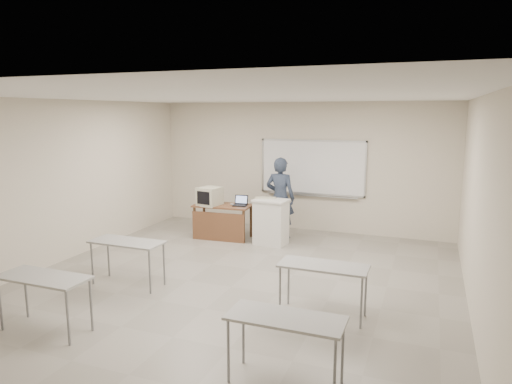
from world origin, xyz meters
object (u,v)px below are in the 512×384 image
at_px(instructor_desk, 221,216).
at_px(crt_monitor, 210,196).
at_px(whiteboard, 312,168).
at_px(presenter, 280,198).
at_px(laptop, 241,203).
at_px(mouse, 232,204).
at_px(keyboard, 266,198).
at_px(podium, 271,222).

distance_m(instructor_desk, crt_monitor, 0.50).
distance_m(whiteboard, presenter, 1.18).
bearing_deg(whiteboard, laptop, -134.14).
bearing_deg(mouse, presenter, 2.95).
bearing_deg(keyboard, mouse, 158.31).
relative_size(laptop, mouse, 3.18).
bearing_deg(presenter, crt_monitor, 23.76).
height_order(laptop, keyboard, keyboard).
relative_size(podium, mouse, 10.41).
xyz_separation_m(whiteboard, podium, (-0.50, -1.47, -0.99)).
relative_size(whiteboard, crt_monitor, 5.15).
bearing_deg(instructor_desk, presenter, 22.50).
relative_size(instructor_desk, mouse, 13.61).
xyz_separation_m(crt_monitor, presenter, (1.43, 0.59, -0.04)).
bearing_deg(crt_monitor, whiteboard, 47.67).
relative_size(whiteboard, presenter, 1.38).
height_order(whiteboard, podium, whiteboard).
bearing_deg(mouse, keyboard, -25.06).
distance_m(laptop, presenter, 0.88).
distance_m(whiteboard, crt_monitor, 2.48).
bearing_deg(keyboard, podium, -44.84).
bearing_deg(instructor_desk, laptop, 20.09).
bearing_deg(whiteboard, mouse, -137.99).
relative_size(mouse, presenter, 0.05).
distance_m(laptop, mouse, 0.20).
height_order(whiteboard, keyboard, whiteboard).
height_order(crt_monitor, keyboard, crt_monitor).
relative_size(instructor_desk, crt_monitor, 2.62).
height_order(instructor_desk, presenter, presenter).
bearing_deg(keyboard, whiteboard, 48.14).
bearing_deg(whiteboard, presenter, -118.31).
bearing_deg(crt_monitor, podium, 10.70).
height_order(laptop, mouse, laptop).
bearing_deg(podium, presenter, 93.54).
bearing_deg(podium, instructor_desk, -174.55).
distance_m(whiteboard, instructor_desk, 2.42).
xyz_separation_m(whiteboard, laptop, (-1.26, -1.30, -0.68)).
xyz_separation_m(whiteboard, mouse, (-1.46, -1.32, -0.71)).
relative_size(instructor_desk, presenter, 0.70).
height_order(whiteboard, presenter, whiteboard).
xyz_separation_m(instructor_desk, mouse, (0.20, 0.16, 0.25)).
xyz_separation_m(whiteboard, keyboard, (-0.65, -1.39, -0.50)).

